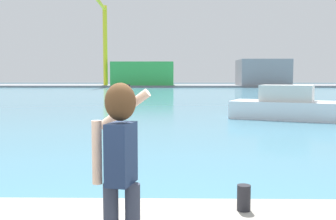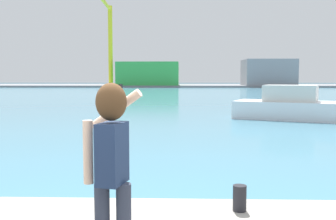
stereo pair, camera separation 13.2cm
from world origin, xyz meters
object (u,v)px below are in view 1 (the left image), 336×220
Objects in this scene: port_crane at (104,35)px; person_photographer at (120,157)px; harbor_bollard at (244,198)px; warehouse_left at (144,74)px; boat_moored at (302,107)px; warehouse_right at (263,72)px.

person_photographer is at bearing -79.69° from port_crane.
harbor_bollard is (1.42, 1.66, -0.89)m from person_photographer.
harbor_bollard is 88.03m from warehouse_left.
boat_moored is 0.58× the size of warehouse_left.
boat_moored is at bearing -9.24° from person_photographer.
warehouse_left is (-14.18, 71.70, 2.41)m from boat_moored.
boat_moored is (5.89, 15.91, 0.01)m from harbor_bollard.
port_crane is at bearing 101.45° from harbor_bollard.
warehouse_left is 12.89m from port_crane.
harbor_bollard is 0.03× the size of warehouse_right.
boat_moored is 0.73× the size of warehouse_right.
harbor_bollard is 0.02× the size of port_crane.
harbor_bollard is at bearing -102.72° from warehouse_right.
harbor_bollard is 85.88m from port_crane.
port_crane reaches higher than boat_moored.
port_crane is at bearing -154.35° from warehouse_left.
warehouse_left is (-8.28, 87.61, 2.41)m from harbor_bollard.
person_photographer is 0.12× the size of warehouse_left.
person_photographer is 19.05m from boat_moored.
boat_moored is 70.95m from warehouse_right.
warehouse_right is at bearing 77.28° from harbor_bollard.
warehouse_left is at bearing 175.68° from warehouse_right.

